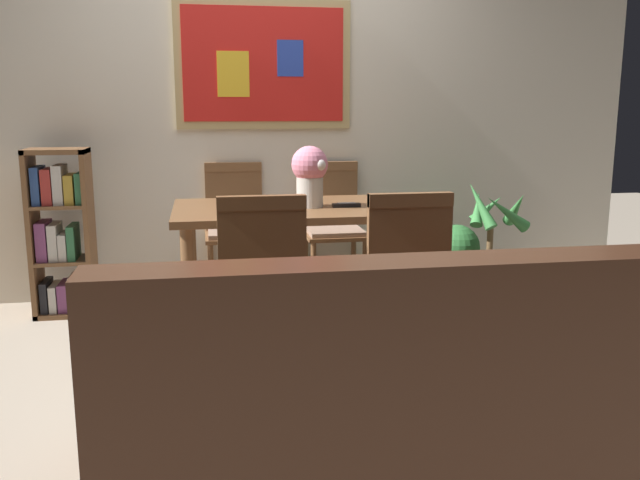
{
  "coord_description": "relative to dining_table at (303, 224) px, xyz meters",
  "views": [
    {
      "loc": [
        -0.41,
        -3.14,
        1.28
      ],
      "look_at": [
        0.13,
        0.0,
        0.65
      ],
      "focal_mm": 38.05,
      "sensor_mm": 36.0,
      "label": 1
    }
  ],
  "objects": [
    {
      "name": "flower_vase",
      "position": [
        0.03,
        -0.04,
        0.29
      ],
      "size": [
        0.21,
        0.2,
        0.34
      ],
      "color": "beige",
      "rests_on": "dining_table"
    },
    {
      "name": "leather_couch",
      "position": [
        -0.01,
        -1.59,
        -0.32
      ],
      "size": [
        1.8,
        0.84,
        0.84
      ],
      "color": "#472819",
      "rests_on": "ground_plane"
    },
    {
      "name": "dining_chair_far_left",
      "position": [
        -0.34,
        0.78,
        -0.1
      ],
      "size": [
        0.4,
        0.41,
        0.91
      ],
      "color": "brown",
      "rests_on": "ground_plane"
    },
    {
      "name": "dining_table",
      "position": [
        0.0,
        0.0,
        0.0
      ],
      "size": [
        1.43,
        0.84,
        0.73
      ],
      "color": "brown",
      "rests_on": "ground_plane"
    },
    {
      "name": "potted_ivy",
      "position": [
        1.14,
        0.58,
        -0.36
      ],
      "size": [
        0.32,
        0.32,
        0.53
      ],
      "color": "#B2ADA3",
      "rests_on": "ground_plane"
    },
    {
      "name": "wall_back_with_painting",
      "position": [
        -0.13,
        0.94,
        0.67
      ],
      "size": [
        5.2,
        0.14,
        2.6
      ],
      "color": "beige",
      "rests_on": "ground_plane"
    },
    {
      "name": "ground_plane",
      "position": [
        -0.13,
        -0.57,
        -0.63
      ],
      "size": [
        12.0,
        12.0,
        0.0
      ],
      "primitive_type": "plane",
      "color": "tan"
    },
    {
      "name": "tv_remote",
      "position": [
        0.23,
        -0.08,
        0.11
      ],
      "size": [
        0.16,
        0.05,
        0.02
      ],
      "color": "black",
      "rests_on": "dining_table"
    },
    {
      "name": "bookshelf",
      "position": [
        -1.41,
        0.6,
        -0.14
      ],
      "size": [
        0.36,
        0.28,
        1.03
      ],
      "color": "brown",
      "rests_on": "ground_plane"
    },
    {
      "name": "dining_chair_near_left",
      "position": [
        -0.3,
        -0.76,
        -0.1
      ],
      "size": [
        0.4,
        0.41,
        0.91
      ],
      "color": "brown",
      "rests_on": "ground_plane"
    },
    {
      "name": "dining_chair_near_right",
      "position": [
        0.35,
        -0.78,
        -0.1
      ],
      "size": [
        0.4,
        0.41,
        0.91
      ],
      "color": "brown",
      "rests_on": "ground_plane"
    },
    {
      "name": "dining_chair_far_right",
      "position": [
        0.31,
        0.73,
        -0.1
      ],
      "size": [
        0.4,
        0.41,
        0.91
      ],
      "color": "brown",
      "rests_on": "ground_plane"
    },
    {
      "name": "potted_palm",
      "position": [
        1.25,
        0.27,
        -0.35
      ],
      "size": [
        0.41,
        0.39,
        0.83
      ],
      "color": "#4C4742",
      "rests_on": "ground_plane"
    }
  ]
}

